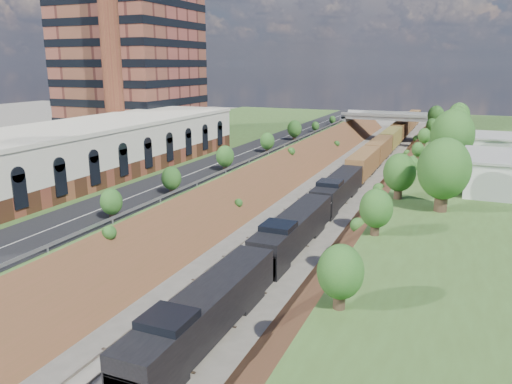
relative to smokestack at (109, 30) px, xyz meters
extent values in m
cube|color=#3D5A25|center=(3.00, 4.00, -22.50)|extent=(44.00, 180.00, 5.00)
cube|color=brown|center=(25.00, 4.00, -25.00)|extent=(10.00, 180.00, 10.00)
cube|color=brown|center=(47.00, 4.00, -25.00)|extent=(10.00, 180.00, 10.00)
cube|color=gray|center=(33.40, 4.00, -24.91)|extent=(1.58, 180.00, 0.18)
cube|color=gray|center=(38.60, 4.00, -24.91)|extent=(1.58, 180.00, 0.18)
cube|color=black|center=(20.50, 4.00, -19.95)|extent=(8.00, 180.00, 0.10)
cube|color=#99999E|center=(24.60, 4.00, -19.45)|extent=(0.06, 171.00, 0.30)
cube|color=brown|center=(8.00, -18.00, -18.90)|extent=(14.00, 62.00, 2.20)
cube|color=beige|center=(8.00, -18.00, -15.65)|extent=(14.00, 62.00, 4.30)
cube|color=beige|center=(8.00, -18.00, -13.25)|extent=(14.30, 62.30, 0.50)
cube|color=brown|center=(-8.00, 16.00, 2.00)|extent=(22.00, 22.00, 44.00)
cylinder|color=brown|center=(0.00, 0.00, 0.00)|extent=(3.20, 3.20, 40.00)
cube|color=gray|center=(24.50, 66.00, -21.90)|extent=(1.50, 8.00, 6.20)
cube|color=gray|center=(47.50, 66.00, -21.90)|extent=(1.50, 8.00, 6.20)
cube|color=gray|center=(36.00, 66.00, -18.80)|extent=(24.00, 8.00, 1.00)
cube|color=gray|center=(36.00, 62.00, -18.00)|extent=(24.00, 0.30, 0.80)
cube|color=gray|center=(36.00, 70.00, -18.00)|extent=(24.00, 0.30, 0.80)
cube|color=silver|center=(59.50, -4.00, -18.00)|extent=(9.00, 12.00, 4.00)
cube|color=silver|center=(59.00, 18.00, -18.20)|extent=(8.00, 10.00, 3.60)
cylinder|color=#473323|center=(53.00, -16.00, -18.69)|extent=(1.30, 1.30, 2.62)
ellipsoid|color=#295E21|center=(53.00, -16.00, -15.54)|extent=(5.25, 5.25, 6.30)
cylinder|color=#473323|center=(24.20, -36.00, -19.39)|extent=(0.66, 0.66, 1.22)
ellipsoid|color=#295E21|center=(24.20, -36.00, -17.92)|extent=(2.45, 2.45, 2.94)
cube|color=black|center=(38.60, -39.96, -22.55)|extent=(3.15, 18.88, 3.11)
cube|color=black|center=(38.60, -47.90, -23.20)|extent=(2.90, 3.00, 1.80)
cube|color=silver|center=(38.60, -47.90, -22.20)|extent=(2.90, 3.00, 0.15)
cube|color=black|center=(38.60, -44.90, -20.90)|extent=(3.08, 3.10, 0.90)
cube|color=black|center=(38.60, -20.07, -22.55)|extent=(3.15, 18.88, 3.11)
cube|color=black|center=(38.60, -0.19, -22.55)|extent=(3.15, 18.88, 3.11)
cube|color=brown|center=(38.60, 60.46, -22.21)|extent=(3.15, 100.42, 3.78)
camera|label=1|loc=(54.59, -68.68, -5.33)|focal=35.00mm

